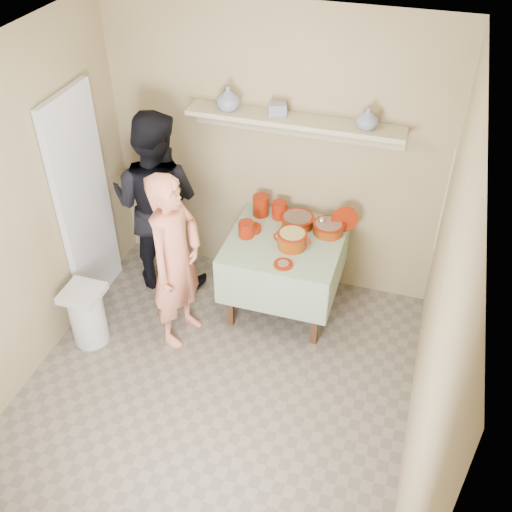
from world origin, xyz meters
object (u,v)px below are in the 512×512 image
at_px(person_helper, 156,202).
at_px(serving_table, 285,250).
at_px(trash_bin, 87,315).
at_px(person_cook, 176,262).
at_px(cazuela_rice, 292,239).

distance_m(person_helper, serving_table, 1.24).
height_order(serving_table, trash_bin, serving_table).
relative_size(person_cook, person_helper, 0.91).
bearing_deg(person_helper, person_cook, 125.37).
distance_m(person_cook, cazuela_rice, 0.98).
bearing_deg(cazuela_rice, trash_bin, -151.81).
relative_size(person_cook, serving_table, 1.64).
relative_size(serving_table, cazuela_rice, 2.95).
xyz_separation_m(person_helper, trash_bin, (-0.26, -0.96, -0.59)).
relative_size(cazuela_rice, trash_bin, 0.59).
bearing_deg(trash_bin, serving_table, 31.89).
relative_size(serving_table, trash_bin, 1.74).
bearing_deg(person_helper, serving_table, 178.07).
xyz_separation_m(person_helper, cazuela_rice, (1.29, -0.13, -0.03)).
bearing_deg(trash_bin, person_helper, 74.64).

